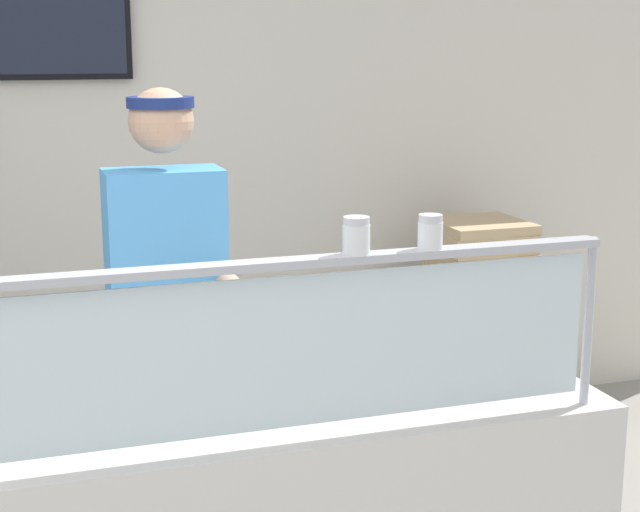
{
  "coord_description": "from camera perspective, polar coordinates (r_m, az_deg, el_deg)",
  "views": [
    {
      "loc": [
        0.19,
        -2.05,
        1.9
      ],
      "look_at": [
        1.01,
        0.42,
        1.32
      ],
      "focal_mm": 54.51,
      "sensor_mm": 36.0,
      "label": 1
    }
  ],
  "objects": [
    {
      "name": "pizza_server",
      "position": [
        2.68,
        -5.95,
        -7.46
      ],
      "size": [
        0.11,
        0.29,
        0.01
      ],
      "primitive_type": "cube",
      "rotation": [
        0.0,
        0.0,
        0.14
      ],
      "color": "#ADAFB7",
      "rests_on": "pizza_tray"
    },
    {
      "name": "worker_figure",
      "position": [
        3.27,
        -8.84,
        -3.57
      ],
      "size": [
        0.41,
        0.5,
        1.76
      ],
      "color": "#23232D",
      "rests_on": "ground"
    },
    {
      "name": "parmesan_shaker",
      "position": [
        2.3,
        2.15,
        1.06
      ],
      "size": [
        0.07,
        0.07,
        0.09
      ],
      "color": "white",
      "rests_on": "sneeze_guard"
    },
    {
      "name": "pizza_box_stack",
      "position": [
        4.64,
        9.39,
        0.41
      ],
      "size": [
        0.45,
        0.44,
        0.27
      ],
      "color": "tan",
      "rests_on": "prep_shelf"
    },
    {
      "name": "prep_shelf",
      "position": [
        4.78,
        9.19,
        -5.94
      ],
      "size": [
        0.7,
        0.55,
        0.81
      ],
      "primitive_type": "cube",
      "color": "#B7BABF",
      "rests_on": "ground"
    },
    {
      "name": "pepper_flake_shaker",
      "position": [
        2.37,
        6.49,
        1.29
      ],
      "size": [
        0.06,
        0.06,
        0.09
      ],
      "color": "white",
      "rests_on": "sneeze_guard"
    },
    {
      "name": "shop_rear_unit",
      "position": [
        4.58,
        -9.81,
        5.5
      ],
      "size": [
        6.13,
        0.13,
        2.7
      ],
      "color": "silver",
      "rests_on": "ground"
    },
    {
      "name": "pizza_tray",
      "position": [
        2.71,
        -5.36,
        -7.69
      ],
      "size": [
        0.46,
        0.46,
        0.04
      ],
      "color": "#9EA0A8",
      "rests_on": "serving_counter"
    },
    {
      "name": "sneeze_guard",
      "position": [
        2.32,
        -0.51,
        -4.16
      ],
      "size": [
        1.56,
        0.06,
        0.46
      ],
      "color": "#B2B5BC",
      "rests_on": "serving_counter"
    }
  ]
}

